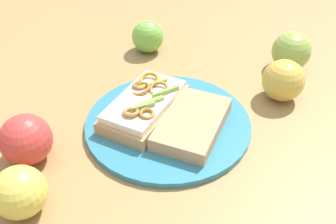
{
  "coord_description": "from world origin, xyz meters",
  "views": [
    {
      "loc": [
        -0.32,
        0.41,
        0.44
      ],
      "look_at": [
        0.0,
        0.0,
        0.03
      ],
      "focal_mm": 41.29,
      "sensor_mm": 36.0,
      "label": 1
    }
  ],
  "objects_px": {
    "sandwich": "(145,105)",
    "apple_4": "(26,140)",
    "apple_0": "(20,192)",
    "plate": "(168,123)",
    "apple_1": "(291,51)",
    "apple_3": "(148,37)",
    "apple_2": "(283,80)",
    "bread_slice_side": "(192,123)"
  },
  "relations": [
    {
      "from": "bread_slice_side",
      "to": "apple_0",
      "type": "xyz_separation_m",
      "value": [
        0.09,
        0.27,
        0.01
      ]
    },
    {
      "from": "plate",
      "to": "bread_slice_side",
      "type": "distance_m",
      "value": 0.05
    },
    {
      "from": "apple_0",
      "to": "apple_3",
      "type": "xyz_separation_m",
      "value": [
        0.15,
        -0.45,
        -0.0
      ]
    },
    {
      "from": "apple_4",
      "to": "plate",
      "type": "bearing_deg",
      "value": -122.42
    },
    {
      "from": "apple_0",
      "to": "apple_4",
      "type": "height_order",
      "value": "apple_4"
    },
    {
      "from": "sandwich",
      "to": "bread_slice_side",
      "type": "xyz_separation_m",
      "value": [
        -0.09,
        -0.02,
        -0.01
      ]
    },
    {
      "from": "apple_3",
      "to": "apple_4",
      "type": "relative_size",
      "value": 0.89
    },
    {
      "from": "sandwich",
      "to": "apple_3",
      "type": "relative_size",
      "value": 2.62
    },
    {
      "from": "bread_slice_side",
      "to": "apple_0",
      "type": "distance_m",
      "value": 0.29
    },
    {
      "from": "apple_2",
      "to": "apple_4",
      "type": "distance_m",
      "value": 0.47
    },
    {
      "from": "apple_2",
      "to": "apple_4",
      "type": "height_order",
      "value": "apple_4"
    },
    {
      "from": "sandwich",
      "to": "apple_1",
      "type": "bearing_deg",
      "value": -32.86
    },
    {
      "from": "apple_0",
      "to": "sandwich",
      "type": "bearing_deg",
      "value": -90.6
    },
    {
      "from": "plate",
      "to": "apple_1",
      "type": "bearing_deg",
      "value": -105.72
    },
    {
      "from": "apple_1",
      "to": "apple_3",
      "type": "distance_m",
      "value": 0.31
    },
    {
      "from": "plate",
      "to": "apple_0",
      "type": "height_order",
      "value": "apple_0"
    },
    {
      "from": "plate",
      "to": "apple_3",
      "type": "distance_m",
      "value": 0.28
    },
    {
      "from": "apple_1",
      "to": "apple_2",
      "type": "xyz_separation_m",
      "value": [
        -0.03,
        0.11,
        -0.0
      ]
    },
    {
      "from": "apple_2",
      "to": "apple_4",
      "type": "xyz_separation_m",
      "value": [
        0.25,
        0.4,
        0.0
      ]
    },
    {
      "from": "plate",
      "to": "apple_4",
      "type": "distance_m",
      "value": 0.24
    },
    {
      "from": "apple_1",
      "to": "apple_3",
      "type": "relative_size",
      "value": 1.13
    },
    {
      "from": "sandwich",
      "to": "apple_4",
      "type": "height_order",
      "value": "apple_4"
    },
    {
      "from": "plate",
      "to": "apple_1",
      "type": "distance_m",
      "value": 0.33
    },
    {
      "from": "sandwich",
      "to": "apple_0",
      "type": "xyz_separation_m",
      "value": [
        0.0,
        0.26,
        0.01
      ]
    },
    {
      "from": "apple_1",
      "to": "apple_2",
      "type": "distance_m",
      "value": 0.12
    },
    {
      "from": "bread_slice_side",
      "to": "apple_1",
      "type": "xyz_separation_m",
      "value": [
        -0.04,
        -0.3,
        0.02
      ]
    },
    {
      "from": "apple_0",
      "to": "apple_3",
      "type": "distance_m",
      "value": 0.48
    },
    {
      "from": "apple_0",
      "to": "apple_4",
      "type": "distance_m",
      "value": 0.1
    },
    {
      "from": "apple_2",
      "to": "apple_3",
      "type": "bearing_deg",
      "value": 2.32
    },
    {
      "from": "apple_0",
      "to": "apple_2",
      "type": "xyz_separation_m",
      "value": [
        -0.17,
        -0.46,
        0.0
      ]
    },
    {
      "from": "apple_1",
      "to": "apple_4",
      "type": "distance_m",
      "value": 0.55
    },
    {
      "from": "sandwich",
      "to": "apple_1",
      "type": "height_order",
      "value": "apple_1"
    },
    {
      "from": "apple_2",
      "to": "apple_0",
      "type": "bearing_deg",
      "value": 69.95
    },
    {
      "from": "sandwich",
      "to": "apple_4",
      "type": "relative_size",
      "value": 2.32
    },
    {
      "from": "bread_slice_side",
      "to": "apple_2",
      "type": "relative_size",
      "value": 1.97
    },
    {
      "from": "plate",
      "to": "bread_slice_side",
      "type": "relative_size",
      "value": 1.84
    },
    {
      "from": "bread_slice_side",
      "to": "apple_2",
      "type": "bearing_deg",
      "value": -36.35
    },
    {
      "from": "sandwich",
      "to": "apple_1",
      "type": "xyz_separation_m",
      "value": [
        -0.13,
        -0.32,
        0.01
      ]
    },
    {
      "from": "sandwich",
      "to": "apple_0",
      "type": "relative_size",
      "value": 2.55
    },
    {
      "from": "plate",
      "to": "sandwich",
      "type": "xyz_separation_m",
      "value": [
        0.05,
        0.01,
        0.02
      ]
    },
    {
      "from": "plate",
      "to": "apple_4",
      "type": "xyz_separation_m",
      "value": [
        0.13,
        0.2,
        0.04
      ]
    },
    {
      "from": "plate",
      "to": "apple_0",
      "type": "distance_m",
      "value": 0.27
    }
  ]
}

